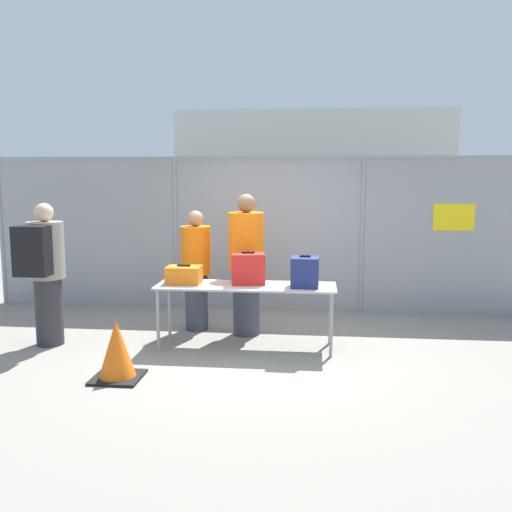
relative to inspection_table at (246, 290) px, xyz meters
name	(u,v)px	position (x,y,z in m)	size (l,w,h in m)	color
ground_plane	(252,350)	(0.08, -0.12, -0.72)	(120.00, 120.00, 0.00)	gray
fence_section	(268,231)	(0.10, 2.02, 0.53)	(8.76, 0.07, 2.38)	gray
inspection_table	(246,290)	(0.00, 0.00, 0.00)	(2.17, 0.65, 0.78)	#B2B2AD
suitcase_orange	(184,275)	(-0.77, 0.02, 0.17)	(0.42, 0.32, 0.24)	orange
suitcase_red	(248,269)	(0.02, 0.07, 0.25)	(0.44, 0.35, 0.40)	red
suitcase_navy	(305,272)	(0.71, -0.04, 0.24)	(0.33, 0.33, 0.38)	navy
traveler_hooded	(44,269)	(-2.45, -0.20, 0.25)	(0.44, 0.68, 1.76)	#2D2D33
security_worker_near	(246,263)	(-0.07, 0.58, 0.24)	(0.46, 0.46, 1.86)	#383D4C
security_worker_far	(196,269)	(-0.77, 0.76, 0.12)	(0.40, 0.40, 1.63)	#383D4C
utility_trailer	(379,266)	(2.00, 3.86, -0.29)	(4.21, 2.12, 0.75)	white
distant_hangar	(313,161)	(0.54, 33.44, 2.37)	(17.54, 8.32, 6.18)	#B2B7B2
traffic_cone	(117,352)	(-1.19, -1.23, -0.43)	(0.50, 0.50, 0.62)	black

